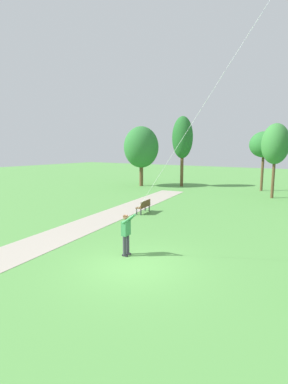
{
  "coord_description": "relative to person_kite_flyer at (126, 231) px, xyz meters",
  "views": [
    {
      "loc": [
        5.97,
        -8.33,
        4.4
      ],
      "look_at": [
        -0.46,
        1.36,
        2.62
      ],
      "focal_mm": 26.7,
      "sensor_mm": 36.0,
      "label": 1
    }
  ],
  "objects": [
    {
      "name": "park_bench_near_walkway",
      "position": [
        -3.75,
        6.97,
        -0.54
      ],
      "size": [
        0.65,
        1.55,
        0.88
      ],
      "color": "brown",
      "rests_on": "ground"
    },
    {
      "name": "tree_treeline_left",
      "position": [
        -12.01,
        18.83,
        3.49
      ],
      "size": [
        3.99,
        4.18,
        6.95
      ],
      "color": "brown",
      "rests_on": "ground"
    },
    {
      "name": "walkway_path",
      "position": [
        -4.63,
        1.29,
        -1.04
      ],
      "size": [
        6.89,
        32.02,
        0.02
      ],
      "primitive_type": "cube",
      "rotation": [
        0.0,
        0.0,
        0.14
      ],
      "color": "#ADA393",
      "rests_on": "ground"
    },
    {
      "name": "tree_lakeside_far",
      "position": [
        -7.85,
        21.13,
        4.54
      ],
      "size": [
        2.4,
        2.26,
        8.05
      ],
      "color": "brown",
      "rests_on": "ground"
    },
    {
      "name": "ground_plane",
      "position": [
        0.9,
        -0.71,
        -1.05
      ],
      "size": [
        120.0,
        120.0,
        0.0
      ],
      "primitive_type": "plane",
      "color": "#569947"
    },
    {
      "name": "tree_lakeside_near",
      "position": [
        2.48,
        18.34,
        3.72
      ],
      "size": [
        2.33,
        2.65,
        6.57
      ],
      "color": "brown",
      "rests_on": "ground"
    },
    {
      "name": "person_kite_flyer",
      "position": [
        0.0,
        0.0,
        0.0
      ],
      "size": [
        0.62,
        0.52,
        1.83
      ],
      "color": "#232328",
      "rests_on": "ground"
    },
    {
      "name": "tree_horizon_far",
      "position": [
        0.73,
        22.53,
        3.73
      ],
      "size": [
        2.89,
        2.77,
        6.14
      ],
      "color": "brown",
      "rests_on": "ground"
    }
  ]
}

